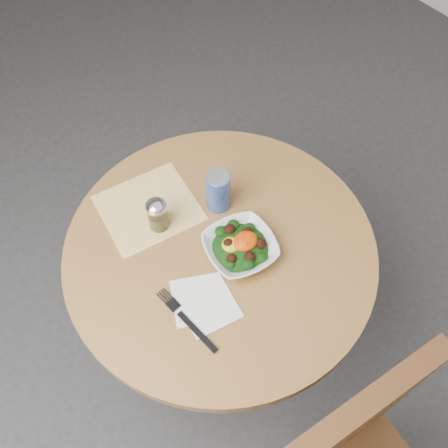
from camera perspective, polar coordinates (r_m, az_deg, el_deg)
name	(u,v)px	position (r m, az deg, el deg)	size (l,w,h in m)	color
ground	(221,338)	(2.11, -0.31, -12.91)	(6.00, 6.00, 0.00)	#2F2F32
table	(221,278)	(1.60, -0.40, -6.14)	(0.90, 0.90, 0.75)	black
cloth_napkin	(149,208)	(1.52, -8.60, 1.83)	(0.28, 0.25, 0.00)	#E09D0B
paper_napkins	(204,303)	(1.35, -2.33, -8.98)	(0.19, 0.21, 0.00)	white
salad_bowl	(240,247)	(1.40, 1.86, -2.66)	(0.23, 0.23, 0.07)	white
fork	(185,318)	(1.33, -4.50, -10.67)	(0.04, 0.23, 0.00)	black
spice_shaker	(158,215)	(1.43, -7.60, 1.06)	(0.06, 0.06, 0.11)	silver
beverage_can	(218,191)	(1.46, -0.67, 3.81)	(0.07, 0.07, 0.14)	#0D1D96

